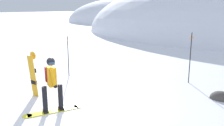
% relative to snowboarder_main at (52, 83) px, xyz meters
% --- Properties ---
extents(ground_plane, '(300.00, 300.00, 0.00)m').
position_rel_snowboarder_main_xyz_m(ground_plane, '(0.29, 0.19, -0.92)').
color(ground_plane, white).
extents(ridge_peak_far, '(26.52, 23.87, 10.48)m').
position_rel_snowboarder_main_xyz_m(ridge_peak_far, '(-23.70, 43.04, -0.92)').
color(ridge_peak_far, white).
rests_on(ridge_peak_far, ground).
extents(snowboarder_main, '(1.02, 1.65, 1.71)m').
position_rel_snowboarder_main_xyz_m(snowboarder_main, '(0.00, 0.00, 0.00)').
color(snowboarder_main, yellow).
rests_on(snowboarder_main, ground).
extents(spare_snowboard, '(0.28, 0.18, 1.66)m').
position_rel_snowboarder_main_xyz_m(spare_snowboard, '(-1.53, 0.50, -0.08)').
color(spare_snowboard, orange).
rests_on(spare_snowboard, ground).
extents(piste_marker_near, '(0.20, 0.20, 2.20)m').
position_rel_snowboarder_main_xyz_m(piste_marker_near, '(2.57, 5.33, 0.33)').
color(piste_marker_near, black).
rests_on(piste_marker_near, ground).
extents(piste_marker_far, '(0.20, 0.20, 1.93)m').
position_rel_snowboarder_main_xyz_m(piste_marker_far, '(-2.39, 3.15, 0.18)').
color(piste_marker_far, black).
rests_on(piste_marker_far, ground).
extents(rock_dark, '(0.77, 0.66, 0.54)m').
position_rel_snowboarder_main_xyz_m(rock_dark, '(4.12, 4.08, -0.92)').
color(rock_dark, '#4C4742').
rests_on(rock_dark, ground).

